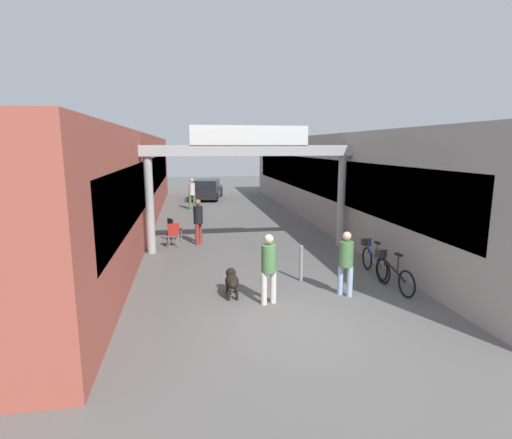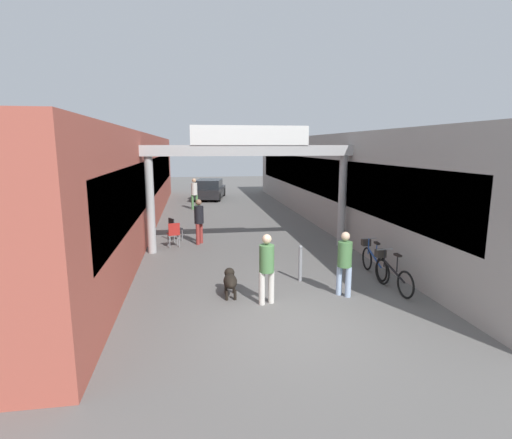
# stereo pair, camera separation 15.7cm
# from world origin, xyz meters

# --- Properties ---
(ground_plane) EXTENTS (80.00, 80.00, 0.00)m
(ground_plane) POSITION_xyz_m (0.00, 0.00, 0.00)
(ground_plane) COLOR #605E5B
(storefront_left) EXTENTS (3.00, 26.00, 4.05)m
(storefront_left) POSITION_xyz_m (-5.09, 11.00, 2.03)
(storefront_left) COLOR #B25142
(storefront_left) RESTS_ON ground_plane
(storefront_right) EXTENTS (3.00, 26.00, 4.05)m
(storefront_right) POSITION_xyz_m (5.09, 11.00, 2.03)
(storefront_right) COLOR #9E9993
(storefront_right) RESTS_ON ground_plane
(arcade_sign_gateway) EXTENTS (7.40, 0.47, 4.24)m
(arcade_sign_gateway) POSITION_xyz_m (0.00, 6.15, 3.02)
(arcade_sign_gateway) COLOR #B2B2B2
(arcade_sign_gateway) RESTS_ON ground_plane
(pedestrian_with_dog) EXTENTS (0.42, 0.42, 1.63)m
(pedestrian_with_dog) POSITION_xyz_m (-0.33, 1.20, 0.93)
(pedestrian_with_dog) COLOR silver
(pedestrian_with_dog) RESTS_ON ground_plane
(pedestrian_companion) EXTENTS (0.48, 0.48, 1.58)m
(pedestrian_companion) POSITION_xyz_m (1.60, 1.38, 0.90)
(pedestrian_companion) COLOR #A5BFE0
(pedestrian_companion) RESTS_ON ground_plane
(pedestrian_carrying_crate) EXTENTS (0.46, 0.46, 1.67)m
(pedestrian_carrying_crate) POSITION_xyz_m (-1.74, 7.19, 0.95)
(pedestrian_carrying_crate) COLOR #99332D
(pedestrian_carrying_crate) RESTS_ON ground_plane
(pedestrian_elderly_walking) EXTENTS (0.40, 0.40, 1.77)m
(pedestrian_elderly_walking) POSITION_xyz_m (-1.86, 15.47, 1.02)
(pedestrian_elderly_walking) COLOR #4C7F47
(pedestrian_elderly_walking) RESTS_ON ground_plane
(dog_on_leash) EXTENTS (0.36, 0.84, 0.62)m
(dog_on_leash) POSITION_xyz_m (-1.11, 1.82, 0.39)
(dog_on_leash) COLOR black
(dog_on_leash) RESTS_ON ground_plane
(bicycle_black_nearest) EXTENTS (0.46, 1.69, 0.98)m
(bicycle_black_nearest) POSITION_xyz_m (2.94, 1.62, 0.44)
(bicycle_black_nearest) COLOR black
(bicycle_black_nearest) RESTS_ON ground_plane
(bicycle_blue_second) EXTENTS (0.46, 1.69, 0.98)m
(bicycle_blue_second) POSITION_xyz_m (3.02, 2.85, 0.44)
(bicycle_blue_second) COLOR black
(bicycle_blue_second) RESTS_ON ground_plane
(bollard_post_metal) EXTENTS (0.10, 0.10, 0.98)m
(bollard_post_metal) POSITION_xyz_m (0.85, 2.60, 0.50)
(bollard_post_metal) COLOR gray
(bollard_post_metal) RESTS_ON ground_plane
(cafe_chair_red_nearer) EXTENTS (0.48, 0.48, 0.89)m
(cafe_chair_red_nearer) POSITION_xyz_m (-2.65, 6.83, 0.54)
(cafe_chair_red_nearer) COLOR gray
(cafe_chair_red_nearer) RESTS_ON ground_plane
(cafe_chair_black_farther) EXTENTS (0.55, 0.55, 0.89)m
(cafe_chair_black_farther) POSITION_xyz_m (-2.69, 7.79, 0.54)
(cafe_chair_black_farther) COLOR gray
(cafe_chair_black_farther) RESTS_ON ground_plane
(parked_car_black) EXTENTS (2.46, 4.26, 1.33)m
(parked_car_black) POSITION_xyz_m (-0.80, 19.99, 0.64)
(parked_car_black) COLOR black
(parked_car_black) RESTS_ON ground_plane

